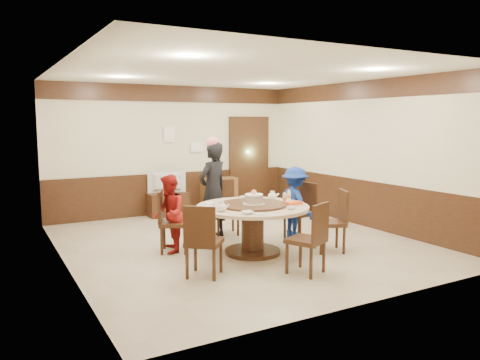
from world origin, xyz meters
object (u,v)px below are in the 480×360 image
person_standing (213,190)px  person_red (169,214)px  shrimp_platter (294,204)px  thermos (218,170)px  television (167,182)px  banquet_table (253,219)px  side_cabinet (219,194)px  tv_stand (168,204)px  person_blue (295,203)px  birthday_cake (254,199)px

person_standing → person_red: 1.16m
shrimp_platter → thermos: 3.79m
person_standing → television: person_standing is taller
banquet_table → shrimp_platter: bearing=-30.3°
person_red → side_cabinet: 3.54m
banquet_table → tv_stand: size_ratio=2.02×
person_blue → tv_stand: bearing=19.2°
television → side_cabinet: television is taller
tv_stand → person_red: bearing=-109.8°
person_red → birthday_cake: bearing=75.9°
person_blue → tv_stand: 3.22m
birthday_cake → side_cabinet: 3.66m
banquet_table → birthday_cake: 0.33m
person_standing → thermos: size_ratio=4.41×
television → thermos: size_ratio=2.16×
person_red → side_cabinet: (2.23, 2.75, -0.24)m
person_blue → shrimp_platter: bearing=139.4°
person_blue → side_cabinet: 2.99m
person_standing → person_red: size_ratio=1.37×
person_standing → banquet_table: bearing=74.0°
banquet_table → person_red: bearing=148.6°
person_standing → birthday_cake: bearing=74.1°
person_standing → person_red: person_standing is taller
banquet_table → person_standing: (-0.10, 1.20, 0.31)m
person_standing → thermos: (1.21, 2.22, 0.10)m
banquet_table → thermos: size_ratio=4.53×
person_red → thermos: person_red is taller
banquet_table → birthday_cake: (0.00, -0.03, 0.32)m
person_blue → television: bearing=19.2°
banquet_table → person_standing: bearing=94.6°
shrimp_platter → tv_stand: (-0.67, 3.71, -0.53)m
birthday_cake → thermos: bearing=72.2°
birthday_cake → tv_stand: bearing=92.2°
banquet_table → shrimp_platter: shrimp_platter is taller
thermos → person_red: bearing=-128.9°
shrimp_platter → person_red: bearing=148.9°
birthday_cake → thermos: (1.11, 3.45, 0.08)m
person_blue → side_cabinet: size_ratio=1.57×
banquet_table → thermos: bearing=72.0°
banquet_table → television: television is taller
person_blue → side_cabinet: bearing=-3.8°
person_standing → tv_stand: person_standing is taller
side_cabinet → thermos: thermos is taller
birthday_cake → person_blue: bearing=23.2°
person_blue → tv_stand: (-1.24, 2.95, -0.38)m
tv_stand → television: television is taller
person_blue → television: person_blue is taller
shrimp_platter → tv_stand: bearing=100.2°
banquet_table → person_blue: person_blue is taller
person_red → person_standing: bearing=135.8°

